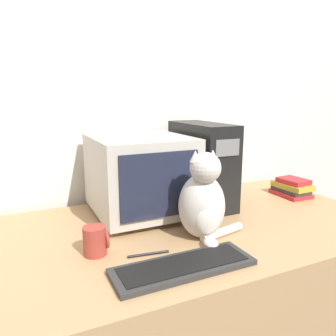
{
  "coord_description": "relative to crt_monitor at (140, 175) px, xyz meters",
  "views": [
    {
      "loc": [
        -0.69,
        -0.69,
        1.28
      ],
      "look_at": [
        -0.12,
        0.52,
        0.99
      ],
      "focal_mm": 35.0,
      "sensor_mm": 36.0,
      "label": 1
    }
  ],
  "objects": [
    {
      "name": "book_stack",
      "position": [
        0.87,
        -0.08,
        -0.15
      ],
      "size": [
        0.15,
        0.21,
        0.1
      ],
      "color": "red",
      "rests_on": "desk"
    },
    {
      "name": "pen",
      "position": [
        -0.12,
        -0.4,
        -0.19
      ],
      "size": [
        0.15,
        0.03,
        0.01
      ],
      "color": "black",
      "rests_on": "desk"
    },
    {
      "name": "desk",
      "position": [
        0.18,
        -0.22,
        -0.56
      ],
      "size": [
        1.68,
        0.94,
        0.74
      ],
      "color": "tan",
      "rests_on": "ground_plane"
    },
    {
      "name": "wall_back",
      "position": [
        0.18,
        0.32,
        0.32
      ],
      "size": [
        7.0,
        0.05,
        2.5
      ],
      "color": "silver",
      "rests_on": "ground_plane"
    },
    {
      "name": "cat",
      "position": [
        0.13,
        -0.35,
        -0.04
      ],
      "size": [
        0.29,
        0.25,
        0.35
      ],
      "rotation": [
        0.0,
        0.0,
        -0.2
      ],
      "color": "silver",
      "rests_on": "desk"
    },
    {
      "name": "mug",
      "position": [
        -0.28,
        -0.31,
        -0.14
      ],
      "size": [
        0.09,
        0.08,
        0.1
      ],
      "color": "#9E382D",
      "rests_on": "desk"
    },
    {
      "name": "keyboard",
      "position": [
        -0.05,
        -0.53,
        -0.18
      ],
      "size": [
        0.47,
        0.16,
        0.02
      ],
      "color": "#2D2D2D",
      "rests_on": "desk"
    },
    {
      "name": "computer_tower",
      "position": [
        0.34,
        0.02,
        0.02
      ],
      "size": [
        0.18,
        0.43,
        0.41
      ],
      "color": "black",
      "rests_on": "desk"
    },
    {
      "name": "crt_monitor",
      "position": [
        0.0,
        0.0,
        0.0
      ],
      "size": [
        0.42,
        0.47,
        0.37
      ],
      "color": "#BCB7AD",
      "rests_on": "desk"
    }
  ]
}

